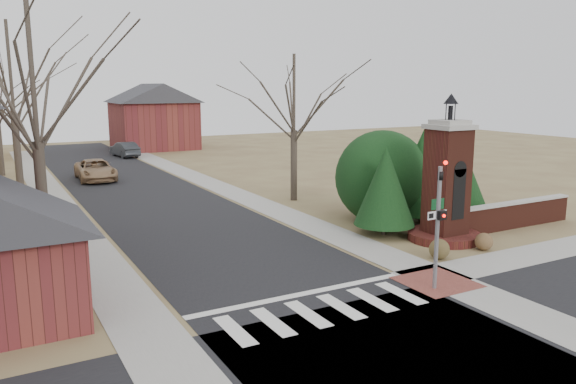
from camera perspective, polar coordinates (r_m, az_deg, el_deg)
ground at (r=17.03m, az=5.22°, el=-12.82°), size 120.00×120.00×0.00m
main_street at (r=36.61m, az=-14.42°, el=-0.26°), size 8.00×70.00×0.01m
cross_street at (r=14.89m, az=11.97°, el=-16.64°), size 120.00×8.00×0.01m
crosswalk_zone at (r=17.64m, az=3.73°, el=-11.90°), size 8.00×2.20×0.02m
stop_bar at (r=18.83m, az=1.23°, el=-10.38°), size 8.00×0.35×0.02m
sidewalk_right_main at (r=38.20m, az=-6.86°, el=0.46°), size 2.00×60.00×0.02m
sidewalk_left at (r=35.72m, az=-22.50°, el=-1.02°), size 2.00×60.00×0.02m
curb_apron at (r=20.60m, az=14.89°, el=-8.85°), size 2.40×2.40×0.02m
traffic_signal_pole at (r=19.26m, az=15.05°, el=-2.25°), size 0.28×0.41×4.50m
sign_post at (r=21.27m, az=14.86°, el=-2.78°), size 0.90×0.07×2.75m
brick_gate_monument at (r=25.66m, az=15.78°, el=-0.04°), size 3.20×3.20×6.47m
brick_garden_wall at (r=29.25m, az=21.93°, el=-2.13°), size 7.50×0.50×1.30m
garage_left at (r=17.96m, az=-26.98°, el=-5.16°), size 4.80×4.80×4.29m
house_distant_right at (r=63.23m, az=-13.54°, el=7.63°), size 8.80×8.80×7.30m
evergreen_near at (r=25.93m, az=9.85°, el=0.61°), size 2.80×2.80×4.10m
evergreen_mid at (r=28.90m, az=13.50°, el=2.12°), size 3.40×3.40×4.70m
evergreen_far at (r=29.70m, az=17.60°, el=0.76°), size 2.40×2.40×3.30m
evergreen_mass at (r=28.95m, az=9.56°, el=1.88°), size 4.80×4.80×4.80m
bare_tree_0 at (r=21.97m, az=-24.67°, el=12.15°), size 8.05×8.05×11.15m
bare_tree_1 at (r=34.95m, az=-26.45°, el=11.69°), size 8.40×8.40×11.64m
bare_tree_3 at (r=33.17m, az=0.61°, el=10.58°), size 7.00×7.00×9.70m
pickup_truck at (r=43.20m, az=-18.97°, el=2.14°), size 2.67×5.47×1.50m
distant_car at (r=56.55m, az=-16.27°, el=4.18°), size 2.14×4.57×1.45m
dry_shrub_left at (r=23.18m, az=15.12°, el=-5.62°), size 0.82×0.82×0.82m
dry_shrub_right at (r=24.94m, az=19.28°, el=-4.78°), size 0.75×0.75×0.75m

